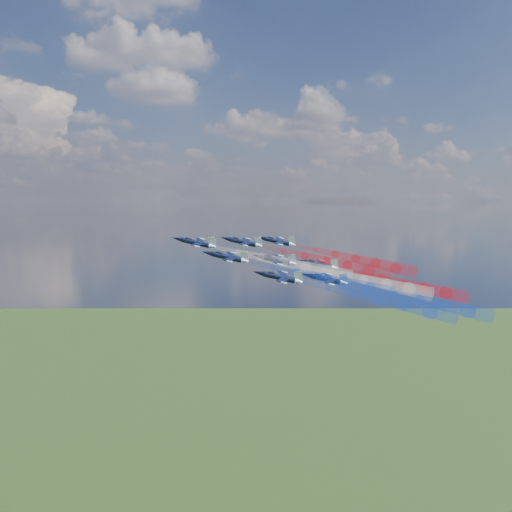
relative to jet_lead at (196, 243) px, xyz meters
name	(u,v)px	position (x,y,z in m)	size (l,w,h in m)	color
jet_lead	(196,243)	(0.00, 0.00, 0.00)	(10.42, 13.03, 3.47)	black
trail_lead	(283,262)	(23.00, -8.83, -5.40)	(4.34, 38.92, 4.34)	white
jet_inner_left	(227,257)	(5.11, -13.92, -3.00)	(10.42, 13.03, 3.47)	black
trail_inner_left	(321,278)	(28.11, -22.75, -8.40)	(4.34, 38.92, 4.34)	blue
jet_inner_right	(243,242)	(15.36, 4.27, -0.46)	(10.42, 13.03, 3.47)	black
trail_inner_right	(326,261)	(38.36, -4.55, -5.86)	(4.34, 38.92, 4.34)	red
jet_outer_left	(280,277)	(14.97, -26.57, -7.24)	(10.42, 13.03, 3.47)	black
trail_outer_left	(379,299)	(37.96, -35.40, -12.64)	(4.34, 38.92, 4.34)	blue
jet_center_third	(276,260)	(21.28, -7.77, -4.87)	(10.42, 13.03, 3.47)	black
trail_center_third	(364,279)	(44.28, -16.60, -10.27)	(4.34, 38.92, 4.34)	white
jet_outer_right	(277,241)	(28.83, 10.89, -0.92)	(10.42, 13.03, 3.47)	black
trail_outer_right	(356,259)	(51.83, 2.07, -6.32)	(4.34, 38.92, 4.34)	red
jet_rear_left	(326,279)	(29.87, -22.07, -8.89)	(10.42, 13.03, 3.47)	black
trail_rear_left	(419,300)	(52.87, -30.89, -14.29)	(4.34, 38.92, 4.34)	blue
jet_rear_right	(319,265)	(35.81, -5.03, -6.95)	(10.42, 13.03, 3.47)	black
trail_rear_right	(403,283)	(58.80, -13.86, -12.35)	(4.34, 38.92, 4.34)	red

